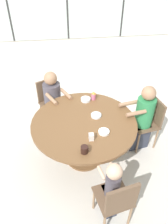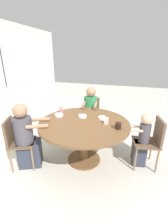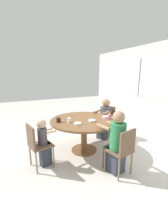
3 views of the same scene
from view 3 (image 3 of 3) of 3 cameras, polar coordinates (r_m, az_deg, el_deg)
ground_plane at (r=3.74m, az=0.00°, el=-14.34°), size 16.00×16.00×0.00m
dining_table at (r=3.48m, az=0.00°, el=-5.01°), size 1.54×1.54×0.77m
chair_for_woman_green_shirt at (r=2.76m, az=14.60°, el=-13.22°), size 0.47×0.47×0.89m
chair_for_man_blue_shirt at (r=4.43m, az=8.98°, el=-2.41°), size 0.54×0.54×0.89m
chair_for_toddler at (r=3.01m, az=-17.81°, el=-11.05°), size 0.47×0.47×0.89m
person_woman_green_shirt at (r=2.84m, az=12.04°, el=-11.92°), size 0.56×0.37×1.18m
person_man_blue_shirt at (r=4.29m, az=7.91°, el=-3.11°), size 0.52×0.63×1.13m
person_toddler at (r=3.08m, az=-15.06°, el=-11.22°), size 0.24×0.36×0.98m
coffee_mug at (r=3.28m, az=-9.67°, el=-3.02°), size 0.10×0.09×0.10m
sippy_cup at (r=3.50m, az=9.75°, el=-1.51°), size 0.07×0.07×0.15m
milk_carton_small at (r=3.24m, az=-5.57°, el=-3.11°), size 0.06×0.06×0.10m
bowl_white_shallow at (r=3.12m, az=-2.44°, el=-4.40°), size 0.15×0.15×0.03m
bowl_cereal at (r=3.61m, az=8.26°, el=-1.88°), size 0.16×0.16×0.04m
bowl_fruit at (r=3.31m, az=3.06°, el=-3.28°), size 0.16×0.16×0.04m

